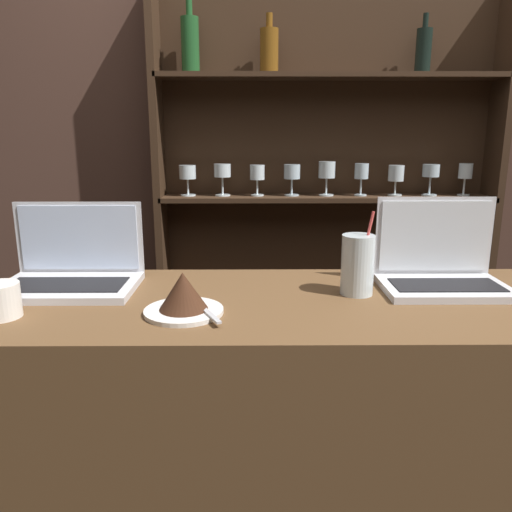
# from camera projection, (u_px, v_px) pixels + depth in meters

# --- Properties ---
(bar_counter) EXTENTS (1.77, 0.54, 0.97)m
(bar_counter) POSITION_uv_depth(u_px,v_px,m) (335.00, 474.00, 1.31)
(bar_counter) COLOR brown
(bar_counter) RESTS_ON ground_plane
(back_wall) EXTENTS (7.00, 0.06, 2.70)m
(back_wall) POSITION_uv_depth(u_px,v_px,m) (301.00, 135.00, 2.19)
(back_wall) COLOR #4C3328
(back_wall) RESTS_ON ground_plane
(back_shelf) EXTENTS (1.45, 0.18, 1.98)m
(back_shelf) POSITION_uv_depth(u_px,v_px,m) (322.00, 209.00, 2.19)
(back_shelf) COLOR #332114
(back_shelf) RESTS_ON ground_plane
(laptop_near) EXTENTS (0.34, 0.23, 0.21)m
(laptop_near) POSITION_uv_depth(u_px,v_px,m) (72.00, 270.00, 1.28)
(laptop_near) COLOR silver
(laptop_near) RESTS_ON bar_counter
(laptop_far) EXTENTS (0.31, 0.21, 0.23)m
(laptop_far) POSITION_uv_depth(u_px,v_px,m) (440.00, 268.00, 1.28)
(laptop_far) COLOR silver
(laptop_far) RESTS_ON bar_counter
(cake_plate) EXTENTS (0.18, 0.18, 0.09)m
(cake_plate) POSITION_uv_depth(u_px,v_px,m) (183.00, 296.00, 1.09)
(cake_plate) COLOR silver
(cake_plate) RESTS_ON bar_counter
(water_glass) EXTENTS (0.08, 0.08, 0.21)m
(water_glass) POSITION_uv_depth(u_px,v_px,m) (358.00, 265.00, 1.22)
(water_glass) COLOR silver
(water_glass) RESTS_ON bar_counter
(coffee_cup) EXTENTS (0.09, 0.09, 0.08)m
(coffee_cup) POSITION_uv_depth(u_px,v_px,m) (0.00, 301.00, 1.07)
(coffee_cup) COLOR silver
(coffee_cup) RESTS_ON bar_counter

